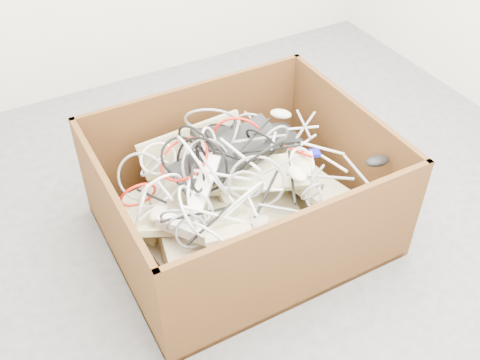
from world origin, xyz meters
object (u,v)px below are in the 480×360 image
power_strip_left (202,190)px  cardboard_box (239,210)px  power_strip_right (196,232)px  vga_plug (315,153)px

power_strip_left → cardboard_box: bearing=-33.1°
cardboard_box → power_strip_right: cardboard_box is taller
cardboard_box → power_strip_left: bearing=-167.0°
cardboard_box → vga_plug: bearing=-8.2°
cardboard_box → power_strip_right: size_ratio=3.71×
cardboard_box → power_strip_right: (-0.29, -0.19, 0.18)m
vga_plug → power_strip_right: bearing=-155.6°
cardboard_box → vga_plug: size_ratio=25.72×
power_strip_left → power_strip_right: bearing=-170.8°
cardboard_box → vga_plug: (0.35, -0.05, 0.23)m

